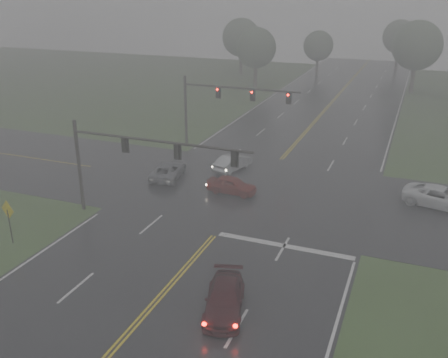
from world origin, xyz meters
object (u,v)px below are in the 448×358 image
at_px(sedan_maroon, 224,310).
at_px(car_grey, 168,178).
at_px(sedan_red, 232,193).
at_px(signal_gantry_far, 219,100).
at_px(signal_gantry_near, 128,154).
at_px(sedan_silver, 232,170).
at_px(pickup_white, 439,207).

bearing_deg(sedan_maroon, car_grey, 110.24).
bearing_deg(sedan_red, car_grey, 82.14).
bearing_deg(sedan_maroon, signal_gantry_far, 96.91).
bearing_deg(signal_gantry_near, signal_gantry_far, 91.57).
height_order(car_grey, signal_gantry_near, signal_gantry_near).
bearing_deg(signal_gantry_near, sedan_silver, 75.20).
distance_m(pickup_white, signal_gantry_near, 22.32).
xyz_separation_m(sedan_red, sedan_silver, (-1.78, 4.86, 0.00)).
xyz_separation_m(pickup_white, signal_gantry_far, (-20.03, 7.20, 4.74)).
bearing_deg(sedan_maroon, signal_gantry_near, 126.89).
distance_m(car_grey, signal_gantry_far, 10.46).
height_order(sedan_maroon, sedan_red, sedan_red).
height_order(sedan_maroon, sedan_silver, sedan_silver).
xyz_separation_m(car_grey, signal_gantry_far, (0.75, 9.30, 4.74)).
bearing_deg(signal_gantry_near, pickup_white, 26.40).
bearing_deg(signal_gantry_near, sedan_red, 53.79).
xyz_separation_m(sedan_red, signal_gantry_near, (-4.79, -6.55, 4.59)).
relative_size(sedan_maroon, sedan_red, 1.16).
xyz_separation_m(sedan_maroon, sedan_silver, (-6.67, 18.80, 0.00)).
height_order(sedan_maroon, signal_gantry_near, signal_gantry_near).
relative_size(pickup_white, signal_gantry_far, 0.45).
xyz_separation_m(sedan_silver, signal_gantry_far, (-3.48, 5.51, 4.74)).
height_order(signal_gantry_near, signal_gantry_far, signal_gantry_far).
height_order(sedan_silver, signal_gantry_near, signal_gantry_near).
xyz_separation_m(sedan_maroon, signal_gantry_far, (-10.15, 24.31, 4.74)).
xyz_separation_m(sedan_maroon, car_grey, (-10.90, 15.01, 0.00)).
xyz_separation_m(sedan_silver, pickup_white, (16.55, -1.70, 0.00)).
xyz_separation_m(sedan_red, car_grey, (-6.01, 1.07, 0.00)).
height_order(sedan_red, pickup_white, pickup_white).
distance_m(sedan_maroon, sedan_silver, 19.95).
height_order(sedan_red, car_grey, sedan_red).
relative_size(sedan_maroon, pickup_white, 0.86).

